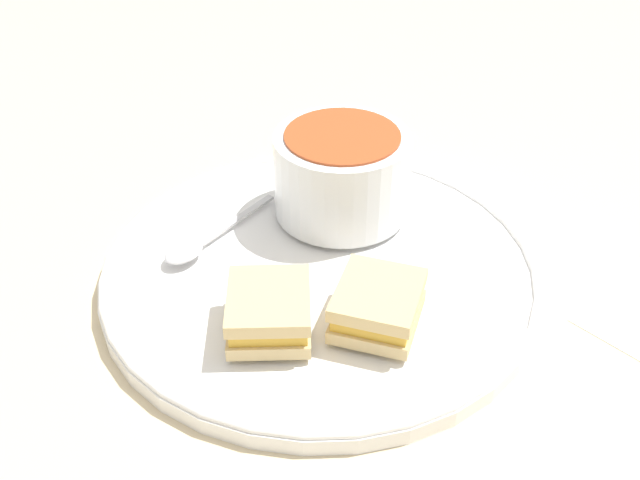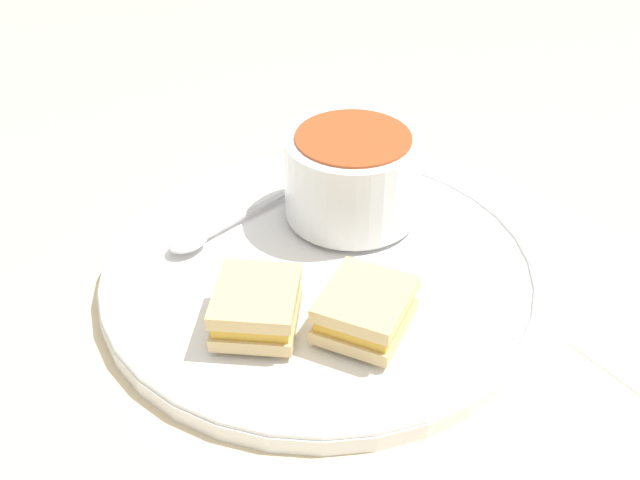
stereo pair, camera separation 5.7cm
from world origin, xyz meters
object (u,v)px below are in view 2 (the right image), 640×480
soup_bowl (352,175)px  sandwich_half_far (361,311)px  spoon (198,237)px  sandwich_half_near (256,306)px

soup_bowl → sandwich_half_far: 0.14m
spoon → sandwich_half_near: size_ratio=1.41×
soup_bowl → sandwich_half_near: bearing=-50.3°
spoon → sandwich_half_near: bearing=74.3°
sandwich_half_far → soup_bowl: bearing=157.5°
soup_bowl → spoon: bearing=-94.6°
spoon → sandwich_half_near: (0.11, 0.01, 0.01)m
spoon → sandwich_half_near: sandwich_half_near is taller
soup_bowl → sandwich_half_near: 0.16m
soup_bowl → spoon: size_ratio=0.95×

